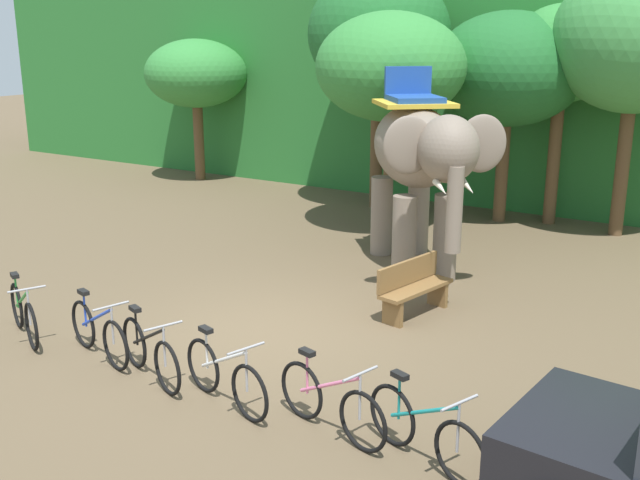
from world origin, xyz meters
name	(u,v)px	position (x,y,z in m)	size (l,w,h in m)	color
ground_plane	(260,333)	(0.00, 0.00, 0.00)	(80.00, 80.00, 0.00)	brown
foliage_hedge	(527,81)	(0.00, 12.77, 3.07)	(36.00, 6.00, 6.13)	#28702D
tree_center	(196,74)	(-8.76, 8.88, 3.17)	(3.04, 3.04, 4.20)	brown
tree_center_left	(379,35)	(-2.44, 8.42, 4.33)	(3.50, 3.50, 5.90)	brown
tree_far_right	(391,67)	(-1.05, 6.32, 3.67)	(3.26, 3.26, 4.85)	brown
tree_far_left	(509,70)	(0.78, 8.68, 3.56)	(3.49, 3.49, 4.88)	brown
tree_left	(563,56)	(1.88, 9.07, 3.88)	(2.43, 2.43, 5.03)	brown
tree_right	(637,39)	(3.44, 8.81, 4.26)	(3.52, 3.52, 5.86)	brown
elephant	(419,157)	(0.72, 4.03, 2.20)	(3.51, 3.83, 3.78)	gray
bike_green	(24,314)	(-2.88, -1.99, 0.39)	(1.56, 0.83, 0.92)	black
bike_blue	(99,332)	(-1.38, -1.91, 0.39)	(1.65, 0.65, 0.92)	black
bike_black	(150,353)	(-0.29, -2.03, 0.39)	(1.61, 0.74, 0.92)	black
bike_white	(225,376)	(0.99, -2.06, 0.39)	(1.65, 0.66, 0.92)	black
bike_pink	(331,403)	(2.42, -1.95, 0.39)	(1.66, 0.62, 0.92)	black
bike_teal	(424,431)	(3.58, -1.97, 0.39)	(1.62, 0.73, 0.92)	black
wooden_bench	(413,286)	(1.63, 1.95, 0.48)	(0.71, 1.55, 0.89)	brown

